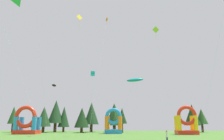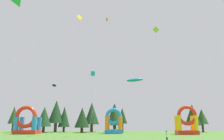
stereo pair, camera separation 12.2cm
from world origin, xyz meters
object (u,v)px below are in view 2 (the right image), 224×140
(kite_black_parafoil, at_px, (54,85))
(inflatable_orange_dome, at_px, (27,124))
(kite_teal_parafoil, at_px, (135,80))
(kite_yellow_diamond, at_px, (79,19))
(kite_lime_diamond, at_px, (156,31))
(inflatable_blue_arch, at_px, (114,124))
(kite_cyan_box, at_px, (93,74))
(inflatable_red_slide, at_px, (187,123))
(person_midfield, at_px, (167,136))
(kite_orange_diamond, at_px, (107,22))
(kite_green_delta, at_px, (15,1))

(kite_black_parafoil, height_order, inflatable_orange_dome, kite_black_parafoil)
(kite_teal_parafoil, bearing_deg, kite_yellow_diamond, 133.40)
(kite_lime_diamond, bearing_deg, inflatable_orange_dome, 172.80)
(kite_teal_parafoil, xyz_separation_m, inflatable_blue_arch, (-4.63, 28.61, -7.04))
(kite_teal_parafoil, bearing_deg, kite_black_parafoil, 137.11)
(inflatable_blue_arch, bearing_deg, kite_yellow_diamond, -115.03)
(kite_cyan_box, height_order, inflatable_blue_arch, kite_cyan_box)
(kite_teal_parafoil, height_order, inflatable_red_slide, kite_teal_parafoil)
(person_midfield, bearing_deg, kite_orange_diamond, 77.78)
(inflatable_red_slide, bearing_deg, kite_cyan_box, -158.02)
(kite_yellow_diamond, height_order, person_midfield, kite_yellow_diamond)
(kite_cyan_box, xyz_separation_m, kite_teal_parafoil, (8.92, -15.10, -4.40))
(kite_green_delta, relative_size, kite_lime_diamond, 0.97)
(kite_cyan_box, height_order, kite_lime_diamond, kite_lime_diamond)
(person_midfield, bearing_deg, kite_lime_diamond, 37.95)
(kite_green_delta, height_order, inflatable_orange_dome, kite_green_delta)
(kite_green_delta, bearing_deg, kite_orange_diamond, 32.81)
(kite_teal_parafoil, distance_m, kite_yellow_diamond, 24.50)
(kite_orange_diamond, height_order, inflatable_blue_arch, kite_orange_diamond)
(kite_teal_parafoil, xyz_separation_m, inflatable_orange_dome, (-27.70, 24.78, -6.93))
(kite_teal_parafoil, distance_m, kite_lime_diamond, 27.44)
(kite_cyan_box, xyz_separation_m, kite_green_delta, (-13.36, -13.21, 11.51))
(inflatable_orange_dome, bearing_deg, inflatable_red_slide, -0.44)
(inflatable_orange_dome, bearing_deg, kite_cyan_box, -27.26)
(kite_green_delta, height_order, inflatable_red_slide, kite_green_delta)
(kite_orange_diamond, xyz_separation_m, kite_yellow_diamond, (-6.52, 0.04, 0.92))
(kite_cyan_box, xyz_separation_m, inflatable_red_slide, (23.16, 9.35, -11.28))
(kite_lime_diamond, bearing_deg, kite_green_delta, -147.58)
(kite_cyan_box, bearing_deg, kite_lime_diamond, 18.57)
(inflatable_red_slide, bearing_deg, inflatable_blue_arch, 167.59)
(kite_orange_diamond, relative_size, inflatable_blue_arch, 3.88)
(kite_orange_diamond, distance_m, inflatable_blue_arch, 28.17)
(kite_orange_diamond, relative_size, kite_teal_parafoil, 2.65)
(kite_black_parafoil, bearing_deg, person_midfield, -40.54)
(kite_lime_diamond, height_order, inflatable_blue_arch, kite_lime_diamond)
(kite_orange_diamond, xyz_separation_m, kite_lime_diamond, (12.40, 7.72, 0.81))
(kite_lime_diamond, bearing_deg, kite_yellow_diamond, -157.92)
(kite_orange_diamond, xyz_separation_m, kite_teal_parafoil, (5.52, -12.69, -16.20))
(kite_lime_diamond, xyz_separation_m, inflatable_blue_arch, (-11.51, 8.20, -24.04))
(kite_lime_diamond, bearing_deg, inflatable_blue_arch, 144.56)
(kite_yellow_diamond, relative_size, kite_lime_diamond, 1.00)
(kite_black_parafoil, bearing_deg, kite_green_delta, -103.74)
(kite_green_delta, bearing_deg, kite_black_parafoil, 76.26)
(kite_cyan_box, bearing_deg, inflatable_orange_dome, 152.74)
(kite_green_delta, xyz_separation_m, inflatable_orange_dome, (-5.42, 22.88, -22.83))
(kite_lime_diamond, relative_size, inflatable_orange_dome, 3.71)
(kite_cyan_box, height_order, kite_yellow_diamond, kite_yellow_diamond)
(kite_green_delta, xyz_separation_m, kite_lime_diamond, (29.16, 18.52, 1.10))
(person_midfield, bearing_deg, kite_cyan_box, 81.81)
(kite_yellow_diamond, bearing_deg, person_midfield, -42.65)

